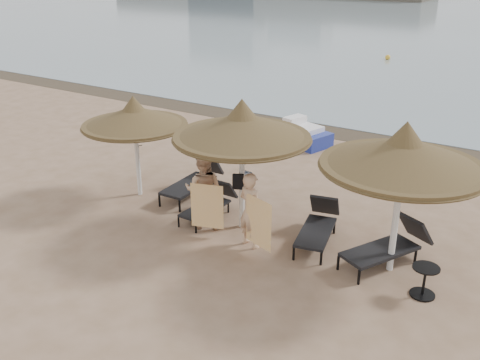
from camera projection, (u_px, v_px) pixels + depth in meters
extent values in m
plane|color=#9C7C62|center=(213.00, 248.00, 11.84)|extent=(160.00, 160.00, 0.00)
cube|color=#453929|center=(364.00, 137.00, 19.16)|extent=(200.00, 1.60, 0.01)
cylinder|color=white|center=(138.00, 160.00, 14.16)|extent=(0.11, 0.11, 1.99)
cone|color=brown|center=(134.00, 116.00, 13.70)|extent=(2.75, 2.75, 0.52)
cone|color=brown|center=(133.00, 104.00, 13.58)|extent=(0.66, 0.66, 0.43)
cylinder|color=brown|center=(135.00, 125.00, 13.79)|extent=(2.69, 2.69, 0.09)
cylinder|color=white|center=(242.00, 183.00, 12.36)|extent=(0.13, 0.13, 2.28)
cone|color=brown|center=(242.00, 125.00, 11.83)|extent=(3.15, 3.15, 0.60)
cone|color=brown|center=(242.00, 110.00, 11.69)|extent=(0.76, 0.76, 0.49)
cylinder|color=brown|center=(242.00, 137.00, 11.94)|extent=(3.08, 3.08, 0.11)
cylinder|color=white|center=(396.00, 219.00, 10.59)|extent=(0.13, 0.13, 2.32)
cone|color=brown|center=(404.00, 152.00, 10.05)|extent=(3.20, 3.20, 0.61)
cone|color=brown|center=(406.00, 134.00, 9.91)|extent=(0.77, 0.77, 0.50)
cylinder|color=brown|center=(402.00, 167.00, 10.16)|extent=(3.13, 3.13, 0.11)
cylinder|color=black|center=(160.00, 201.00, 13.76)|extent=(0.06, 0.06, 0.32)
cylinder|color=black|center=(180.00, 206.00, 13.46)|extent=(0.06, 0.06, 0.32)
cylinder|color=black|center=(195.00, 180.00, 15.03)|extent=(0.06, 0.06, 0.32)
cylinder|color=black|center=(214.00, 185.00, 14.74)|extent=(0.06, 0.06, 0.32)
cube|color=black|center=(189.00, 185.00, 14.22)|extent=(0.78, 1.74, 0.07)
cube|color=black|center=(209.00, 164.00, 14.91)|extent=(0.73, 0.51, 0.65)
cylinder|color=black|center=(179.00, 222.00, 12.71)|extent=(0.05, 0.05, 0.26)
cylinder|color=black|center=(196.00, 228.00, 12.44)|extent=(0.05, 0.05, 0.26)
cylinder|color=black|center=(212.00, 203.00, 13.72)|extent=(0.05, 0.05, 0.26)
cylinder|color=black|center=(228.00, 208.00, 13.44)|extent=(0.05, 0.05, 0.26)
cube|color=black|center=(205.00, 208.00, 13.05)|extent=(0.62, 1.42, 0.06)
cube|color=black|center=(225.00, 189.00, 13.60)|extent=(0.59, 0.41, 0.53)
cylinder|color=black|center=(294.00, 254.00, 11.32)|extent=(0.05, 0.05, 0.29)
cylinder|color=black|center=(321.00, 259.00, 11.13)|extent=(0.05, 0.05, 0.29)
cylinder|color=black|center=(309.00, 224.00, 12.59)|extent=(0.05, 0.05, 0.29)
cylinder|color=black|center=(334.00, 228.00, 12.41)|extent=(0.05, 0.05, 0.29)
cube|color=black|center=(316.00, 232.00, 11.84)|extent=(0.98, 1.68, 0.06)
cube|color=black|center=(325.00, 205.00, 12.55)|extent=(0.73, 0.57, 0.60)
cylinder|color=black|center=(338.00, 263.00, 10.96)|extent=(0.06, 0.06, 0.31)
cylinder|color=black|center=(359.00, 277.00, 10.47)|extent=(0.06, 0.06, 0.31)
cylinder|color=black|center=(393.00, 244.00, 11.70)|extent=(0.06, 0.06, 0.31)
cylinder|color=black|center=(415.00, 256.00, 11.20)|extent=(0.06, 0.06, 0.31)
cube|color=black|center=(380.00, 251.00, 11.03)|extent=(1.38, 1.81, 0.07)
cube|color=black|center=(415.00, 228.00, 11.39)|extent=(0.83, 0.74, 0.63)
cylinder|color=black|center=(422.00, 294.00, 10.18)|extent=(0.48, 0.48, 0.03)
cylinder|color=black|center=(424.00, 281.00, 10.06)|extent=(0.05, 0.05, 0.58)
cylinder|color=black|center=(426.00, 268.00, 9.95)|extent=(0.51, 0.51, 0.03)
imported|color=tan|center=(203.00, 185.00, 12.42)|extent=(1.16, 0.98, 2.14)
imported|color=tan|center=(251.00, 204.00, 11.56)|extent=(1.04, 0.80, 2.02)
cube|color=orange|center=(207.00, 206.00, 12.10)|extent=(0.74, 0.26, 1.08)
cube|color=orange|center=(258.00, 223.00, 11.29)|extent=(0.76, 0.27, 1.12)
cube|color=white|center=(246.00, 179.00, 12.48)|extent=(0.29, 0.11, 0.36)
cube|color=black|center=(238.00, 182.00, 12.20)|extent=(0.27, 0.18, 0.36)
cube|color=navy|center=(302.00, 137.00, 18.41)|extent=(2.16, 1.63, 0.48)
cube|color=white|center=(302.00, 129.00, 18.29)|extent=(1.44, 1.26, 0.22)
cube|color=white|center=(295.00, 121.00, 18.46)|extent=(0.64, 0.88, 0.31)
sphere|color=yellow|center=(388.00, 57.00, 33.60)|extent=(0.33, 0.33, 0.33)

